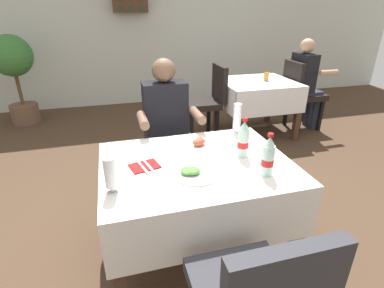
# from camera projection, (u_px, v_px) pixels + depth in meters

# --- Properties ---
(ground_plane) EXTENTS (11.00, 11.00, 0.00)m
(ground_plane) POSITION_uv_depth(u_px,v_px,m) (180.00, 260.00, 2.06)
(ground_plane) COLOR #473323
(back_wall) EXTENTS (11.00, 0.12, 3.01)m
(back_wall) POSITION_uv_depth(u_px,v_px,m) (124.00, 16.00, 4.96)
(back_wall) COLOR silver
(back_wall) RESTS_ON ground
(main_dining_table) EXTENTS (1.17, 0.90, 0.74)m
(main_dining_table) POSITION_uv_depth(u_px,v_px,m) (196.00, 185.00, 1.90)
(main_dining_table) COLOR white
(main_dining_table) RESTS_ON ground
(chair_far_diner_seat) EXTENTS (0.44, 0.50, 0.97)m
(chair_far_diner_seat) POSITION_uv_depth(u_px,v_px,m) (170.00, 138.00, 2.64)
(chair_far_diner_seat) COLOR #2D2D33
(chair_far_diner_seat) RESTS_ON ground
(seated_diner_far) EXTENTS (0.50, 0.46, 1.26)m
(seated_diner_far) POSITION_uv_depth(u_px,v_px,m) (167.00, 126.00, 2.47)
(seated_diner_far) COLOR #282D42
(seated_diner_far) RESTS_ON ground
(plate_near_camera) EXTENTS (0.25, 0.25, 0.05)m
(plate_near_camera) POSITION_uv_depth(u_px,v_px,m) (194.00, 173.00, 1.68)
(plate_near_camera) COLOR white
(plate_near_camera) RESTS_ON main_dining_table
(plate_far_diner) EXTENTS (0.23, 0.23, 0.07)m
(plate_far_diner) POSITION_uv_depth(u_px,v_px,m) (199.00, 144.00, 2.02)
(plate_far_diner) COLOR white
(plate_far_diner) RESTS_ON main_dining_table
(beer_glass_left) EXTENTS (0.07, 0.07, 0.20)m
(beer_glass_left) POSITION_uv_depth(u_px,v_px,m) (111.00, 175.00, 1.49)
(beer_glass_left) COLOR white
(beer_glass_left) RESTS_ON main_dining_table
(beer_glass_middle) EXTENTS (0.07, 0.07, 0.23)m
(beer_glass_middle) POSITION_uv_depth(u_px,v_px,m) (237.00, 119.00, 2.21)
(beer_glass_middle) COLOR white
(beer_glass_middle) RESTS_ON main_dining_table
(cola_bottle_primary) EXTENTS (0.07, 0.07, 0.26)m
(cola_bottle_primary) POSITION_uv_depth(u_px,v_px,m) (268.00, 157.00, 1.64)
(cola_bottle_primary) COLOR silver
(cola_bottle_primary) RESTS_ON main_dining_table
(cola_bottle_secondary) EXTENTS (0.07, 0.07, 0.26)m
(cola_bottle_secondary) POSITION_uv_depth(u_px,v_px,m) (243.00, 140.00, 1.86)
(cola_bottle_secondary) COLOR silver
(cola_bottle_secondary) RESTS_ON main_dining_table
(napkin_cutlery_set) EXTENTS (0.20, 0.20, 0.01)m
(napkin_cutlery_set) POSITION_uv_depth(u_px,v_px,m) (144.00, 166.00, 1.77)
(napkin_cutlery_set) COLOR maroon
(napkin_cutlery_set) RESTS_ON main_dining_table
(background_dining_table) EXTENTS (0.97, 0.88, 0.74)m
(background_dining_table) POSITION_uv_depth(u_px,v_px,m) (256.00, 94.00, 3.96)
(background_dining_table) COLOR white
(background_dining_table) RESTS_ON ground
(background_chair_left) EXTENTS (0.50, 0.44, 0.97)m
(background_chair_left) POSITION_uv_depth(u_px,v_px,m) (207.00, 99.00, 3.80)
(background_chair_left) COLOR black
(background_chair_left) RESTS_ON ground
(background_chair_right) EXTENTS (0.50, 0.44, 0.97)m
(background_chair_right) POSITION_uv_depth(u_px,v_px,m) (301.00, 91.00, 4.13)
(background_chair_right) COLOR black
(background_chair_right) RESTS_ON ground
(background_patron) EXTENTS (0.46, 0.50, 1.26)m
(background_patron) POSITION_uv_depth(u_px,v_px,m) (306.00, 80.00, 4.08)
(background_patron) COLOR #282D42
(background_patron) RESTS_ON ground
(background_table_tumbler) EXTENTS (0.06, 0.06, 0.11)m
(background_table_tumbler) POSITION_uv_depth(u_px,v_px,m) (266.00, 77.00, 3.88)
(background_table_tumbler) COLOR #C68928
(background_table_tumbler) RESTS_ON background_dining_table
(potted_plant_corner) EXTENTS (0.58, 0.58, 1.30)m
(potted_plant_corner) POSITION_uv_depth(u_px,v_px,m) (14.00, 67.00, 4.23)
(potted_plant_corner) COLOR brown
(potted_plant_corner) RESTS_ON ground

